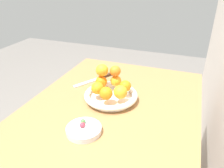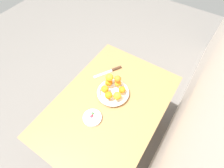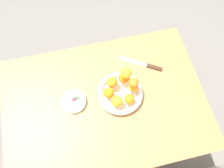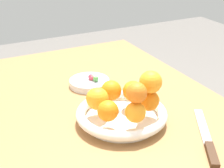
% 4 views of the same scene
% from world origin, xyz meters
% --- Properties ---
extents(ground_plane, '(6.00, 6.00, 0.00)m').
position_xyz_m(ground_plane, '(0.00, 0.00, 0.00)').
color(ground_plane, slate).
extents(wall_back, '(4.00, 0.05, 2.50)m').
position_xyz_m(wall_back, '(0.00, 0.52, 1.25)').
color(wall_back, beige).
rests_on(wall_back, ground_plane).
extents(dining_table, '(1.10, 0.76, 0.74)m').
position_xyz_m(dining_table, '(0.00, 0.00, 0.65)').
color(dining_table, '#9E7042').
rests_on(dining_table, ground_plane).
extents(fruit_bowl, '(0.25, 0.25, 0.04)m').
position_xyz_m(fruit_bowl, '(-0.09, -0.02, 0.76)').
color(fruit_bowl, white).
rests_on(fruit_bowl, dining_table).
extents(candy_dish, '(0.13, 0.13, 0.02)m').
position_xyz_m(candy_dish, '(0.16, -0.04, 0.75)').
color(candy_dish, silver).
rests_on(candy_dish, dining_table).
extents(orange_0, '(0.05, 0.05, 0.05)m').
position_xyz_m(orange_0, '(-0.13, 0.04, 0.81)').
color(orange_0, orange).
rests_on(orange_0, fruit_bowl).
extents(orange_1, '(0.05, 0.05, 0.05)m').
position_xyz_m(orange_1, '(-0.16, -0.02, 0.81)').
color(orange_1, orange).
rests_on(orange_1, fruit_bowl).
extents(orange_2, '(0.06, 0.06, 0.06)m').
position_xyz_m(orange_2, '(-0.13, -0.09, 0.81)').
color(orange_2, orange).
rests_on(orange_2, fruit_bowl).
extents(orange_3, '(0.06, 0.06, 0.06)m').
position_xyz_m(orange_3, '(-0.06, -0.08, 0.81)').
color(orange_3, orange).
rests_on(orange_3, fruit_bowl).
extents(orange_4, '(0.06, 0.06, 0.06)m').
position_xyz_m(orange_4, '(-0.03, -0.02, 0.81)').
color(orange_4, orange).
rests_on(orange_4, fruit_bowl).
extents(orange_5, '(0.06, 0.06, 0.06)m').
position_xyz_m(orange_5, '(-0.06, 0.03, 0.81)').
color(orange_5, orange).
rests_on(orange_5, fruit_bowl).
extents(orange_6, '(0.06, 0.06, 0.06)m').
position_xyz_m(orange_6, '(-0.13, -0.08, 0.87)').
color(orange_6, orange).
rests_on(orange_6, orange_2).
extents(orange_7, '(0.05, 0.05, 0.05)m').
position_xyz_m(orange_7, '(-0.16, -0.03, 0.86)').
color(orange_7, orange).
rests_on(orange_7, orange_1).
extents(candy_ball_0, '(0.02, 0.02, 0.02)m').
position_xyz_m(candy_ball_0, '(0.16, -0.04, 0.77)').
color(candy_ball_0, '#C6384C').
rests_on(candy_ball_0, candy_dish).
extents(candy_ball_1, '(0.02, 0.02, 0.02)m').
position_xyz_m(candy_ball_1, '(0.15, -0.04, 0.77)').
color(candy_ball_1, '#C6384C').
rests_on(candy_ball_1, candy_dish).
extents(candy_ball_2, '(0.02, 0.02, 0.02)m').
position_xyz_m(candy_ball_2, '(0.14, -0.05, 0.77)').
color(candy_ball_2, '#4C9947').
rests_on(candy_ball_2, candy_dish).
extents(candy_ball_3, '(0.02, 0.02, 0.02)m').
position_xyz_m(candy_ball_3, '(0.16, -0.04, 0.77)').
color(candy_ball_3, '#4C9947').
rests_on(candy_ball_3, candy_dish).
extents(knife, '(0.23, 0.15, 0.01)m').
position_xyz_m(knife, '(-0.27, -0.17, 0.75)').
color(knife, '#3F2819').
rests_on(knife, dining_table).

